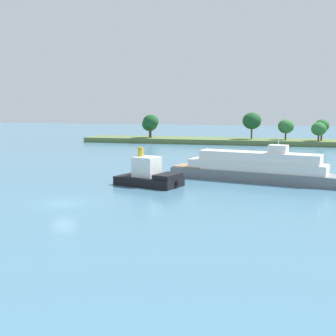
# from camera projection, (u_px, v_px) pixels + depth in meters

# --- Properties ---
(ground_plane) EXTENTS (400.00, 400.00, 0.00)m
(ground_plane) POSITION_uv_depth(u_px,v_px,m) (64.00, 204.00, 47.29)
(ground_plane) COLOR teal
(treeline_island) EXTENTS (91.35, 11.91, 9.35)m
(treeline_island) POSITION_uv_depth(u_px,v_px,m) (263.00, 135.00, 120.48)
(treeline_island) COLOR #566B3D
(treeline_island) RESTS_ON ground
(tugboat) EXTENTS (9.26, 6.62, 4.95)m
(tugboat) POSITION_uv_depth(u_px,v_px,m) (150.00, 176.00, 58.11)
(tugboat) COLOR black
(tugboat) RESTS_ON ground
(white_riverboat) EXTENTS (24.64, 9.46, 6.52)m
(white_riverboat) POSITION_uv_depth(u_px,v_px,m) (256.00, 169.00, 61.45)
(white_riverboat) COLOR slate
(white_riverboat) RESTS_ON ground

